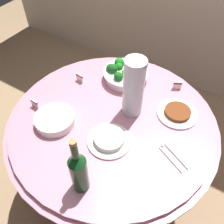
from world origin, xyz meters
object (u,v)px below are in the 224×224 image
Objects in this scene: decorative_fruit_vase at (133,91)px; label_placard_mid at (80,77)px; label_placard_rear at (35,104)px; serving_tongs at (172,157)px; food_plate_rice at (109,139)px; label_placard_front at (177,85)px; plate_stack at (55,120)px; wine_bottle at (79,171)px; broccoli_bowl at (125,74)px; food_plate_stir_fry at (177,113)px.

decorative_fruit_vase reaches higher than label_placard_mid.
decorative_fruit_vase reaches higher than label_placard_rear.
decorative_fruit_vase is 2.09× the size of serving_tongs.
food_plate_rice is 4.00× the size of label_placard_front.
label_placard_mid is at bearing -155.13° from label_placard_front.
serving_tongs is at bearing 11.82° from plate_stack.
plate_stack is at bearing -9.37° from label_placard_rear.
broccoli_bowl is at bearing 104.80° from wine_bottle.
wine_bottle reaches higher than label_placard_rear.
label_placard_rear is at bearing 170.63° from plate_stack.
label_placard_mid is (-0.39, 0.05, -0.12)m from decorative_fruit_vase.
label_placard_mid is (-0.62, -0.06, 0.02)m from food_plate_stir_fry.
wine_bottle is 6.11× the size of label_placard_mid.
plate_stack is 0.95× the size of food_plate_stir_fry.
label_placard_rear is at bearing -150.86° from decorative_fruit_vase.
decorative_fruit_vase reaches higher than food_plate_stir_fry.
serving_tongs is 0.79m from label_placard_rear.
food_plate_stir_fry is (0.39, -0.11, -0.03)m from broccoli_bowl.
plate_stack is at bearing -171.11° from food_plate_rice.
decorative_fruit_vase is at bearing -52.11° from broccoli_bowl.
broccoli_bowl is 0.28m from label_placard_mid.
label_placard_rear reaches higher than serving_tongs.
wine_bottle is 0.99× the size of decorative_fruit_vase.
label_placard_rear is at bearing 154.34° from wine_bottle.
plate_stack is 0.35m from label_placard_mid.
serving_tongs is at bearing -70.83° from label_placard_front.
label_placard_front is at bearing 75.01° from food_plate_rice.
broccoli_bowl is 1.33× the size of plate_stack.
broccoli_bowl is 0.41m from food_plate_stir_fry.
plate_stack is 0.74m from label_placard_front.
label_placard_mid is 0.32m from label_placard_rear.
label_placard_front is (-0.08, 0.19, 0.02)m from food_plate_stir_fry.
plate_stack is 0.31m from food_plate_rice.
food_plate_stir_fry is at bearing -67.85° from label_placard_front.
broccoli_bowl is at bearing 164.80° from food_plate_stir_fry.
label_placard_mid is (-0.09, 0.34, 0.01)m from plate_stack.
food_plate_stir_fry is at bearing -15.20° from broccoli_bowl.
food_plate_rice is (-0.02, 0.26, -0.11)m from wine_bottle.
label_placard_mid is 1.00× the size of label_placard_rear.
label_placard_front reaches higher than food_plate_rice.
plate_stack is 3.82× the size of label_placard_rear.
serving_tongs is at bearing -16.62° from label_placard_mid.
decorative_fruit_vase is at bearing -6.71° from label_placard_mid.
food_plate_stir_fry is (-0.08, 0.27, 0.01)m from serving_tongs.
food_plate_stir_fry reaches higher than serving_tongs.
wine_bottle reaches higher than label_placard_front.
plate_stack is 0.62× the size of decorative_fruit_vase.
food_plate_rice is at bearing -88.92° from decorative_fruit_vase.
label_placard_rear is (-0.70, -0.37, 0.02)m from food_plate_stir_fry.
food_plate_rice is at bearing -104.99° from label_placard_front.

